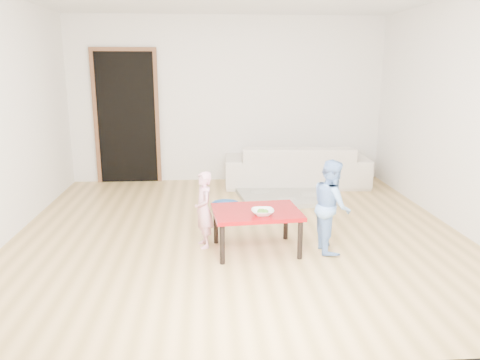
{
  "coord_description": "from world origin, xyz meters",
  "views": [
    {
      "loc": [
        -0.35,
        -5.04,
        1.85
      ],
      "look_at": [
        0.0,
        -0.2,
        0.65
      ],
      "focal_mm": 35.0,
      "sensor_mm": 36.0,
      "label": 1
    }
  ],
  "objects": [
    {
      "name": "cushion",
      "position": [
        0.78,
        1.89,
        0.48
      ],
      "size": [
        0.43,
        0.39,
        0.11
      ],
      "primitive_type": "cube",
      "rotation": [
        0.0,
        0.0,
        -0.02
      ],
      "color": "orange",
      "rests_on": "sofa"
    },
    {
      "name": "doorway",
      "position": [
        -1.6,
        2.48,
        1.02
      ],
      "size": [
        1.02,
        0.08,
        2.11
      ],
      "primitive_type": null,
      "color": "brown",
      "rests_on": "back_wall"
    },
    {
      "name": "right_wall",
      "position": [
        2.5,
        0.0,
        1.3
      ],
      "size": [
        0.02,
        5.0,
        2.6
      ],
      "primitive_type": "cube",
      "color": "white",
      "rests_on": "floor"
    },
    {
      "name": "broccoli",
      "position": [
        0.18,
        -0.74,
        0.46
      ],
      "size": [
        0.12,
        0.12,
        0.06
      ],
      "primitive_type": null,
      "color": "#2D5919",
      "rests_on": "red_table"
    },
    {
      "name": "red_table",
      "position": [
        0.14,
        -0.59,
        0.22
      ],
      "size": [
        0.92,
        0.72,
        0.43
      ],
      "primitive_type": null,
      "rotation": [
        0.0,
        0.0,
        0.09
      ],
      "color": "maroon",
      "rests_on": "floor"
    },
    {
      "name": "back_wall",
      "position": [
        0.0,
        2.5,
        1.3
      ],
      "size": [
        5.0,
        0.02,
        2.6
      ],
      "primitive_type": "cube",
      "color": "white",
      "rests_on": "floor"
    },
    {
      "name": "basin",
      "position": [
        -0.12,
        0.75,
        0.06
      ],
      "size": [
        0.36,
        0.36,
        0.11
      ],
      "primitive_type": "imported",
      "color": "#2B61A2",
      "rests_on": "floor"
    },
    {
      "name": "bowl",
      "position": [
        0.18,
        -0.74,
        0.46
      ],
      "size": [
        0.22,
        0.22,
        0.05
      ],
      "primitive_type": "imported",
      "color": "white",
      "rests_on": "red_table"
    },
    {
      "name": "blanket",
      "position": [
        0.75,
        1.3,
        0.03
      ],
      "size": [
        1.38,
        1.2,
        0.06
      ],
      "primitive_type": null,
      "rotation": [
        0.0,
        0.0,
        0.12
      ],
      "color": "#ADA898",
      "rests_on": "floor"
    },
    {
      "name": "sofa",
      "position": [
        1.05,
        2.05,
        0.32
      ],
      "size": [
        2.26,
        1.0,
        0.64
      ],
      "primitive_type": "imported",
      "rotation": [
        0.0,
        0.0,
        3.08
      ],
      "color": "silver",
      "rests_on": "floor"
    },
    {
      "name": "child_pink",
      "position": [
        -0.39,
        -0.43,
        0.4
      ],
      "size": [
        0.26,
        0.33,
        0.8
      ],
      "primitive_type": "imported",
      "rotation": [
        0.0,
        0.0,
        -1.32
      ],
      "color": "pink",
      "rests_on": "floor"
    },
    {
      "name": "floor",
      "position": [
        0.0,
        0.0,
        0.0
      ],
      "size": [
        5.0,
        5.0,
        0.01
      ],
      "primitive_type": "cube",
      "color": "#AC8A4A",
      "rests_on": "ground"
    },
    {
      "name": "child_blue",
      "position": [
        0.89,
        -0.63,
        0.47
      ],
      "size": [
        0.36,
        0.46,
        0.94
      ],
      "primitive_type": "imported",
      "rotation": [
        0.0,
        0.0,
        1.57
      ],
      "color": "#649BE8",
      "rests_on": "floor"
    }
  ]
}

